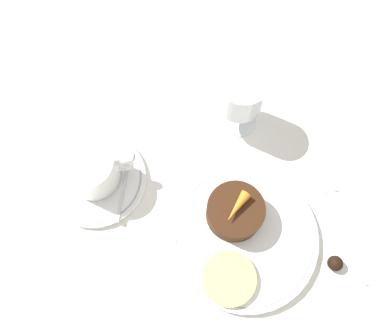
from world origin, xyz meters
name	(u,v)px	position (x,y,z in m)	size (l,w,h in m)	color
ground_plane	(216,204)	(0.00, 0.00, 0.00)	(3.00, 3.00, 0.00)	white
dinner_plate	(244,236)	(0.03, -0.06, 0.01)	(0.22, 0.22, 0.01)	white
saucer	(97,179)	(-0.18, 0.06, 0.01)	(0.16, 0.16, 0.01)	white
coffee_cup	(91,170)	(-0.18, 0.07, 0.04)	(0.11, 0.08, 0.06)	white
spoon	(125,177)	(-0.13, 0.06, 0.01)	(0.04, 0.12, 0.00)	silver
wine_glass	(241,96)	(0.06, 0.14, 0.07)	(0.07, 0.07, 0.11)	silver
fork	(338,207)	(0.19, -0.03, 0.00)	(0.03, 0.19, 0.01)	silver
dessert_cake	(235,212)	(0.02, -0.02, 0.03)	(0.08, 0.08, 0.04)	#381E0F
carrot_garnish	(237,207)	(0.02, -0.02, 0.06)	(0.04, 0.05, 0.02)	orange
pineapple_slice	(232,278)	(0.00, -0.11, 0.02)	(0.08, 0.08, 0.01)	#EFE075
chocolate_truffle	(335,263)	(0.16, -0.11, 0.01)	(0.02, 0.02, 0.02)	black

